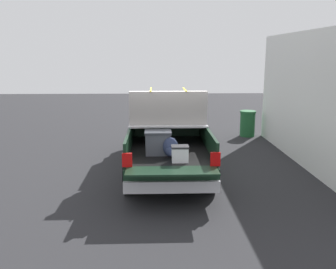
# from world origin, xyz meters

# --- Properties ---
(ground_plane) EXTENTS (40.00, 40.00, 0.00)m
(ground_plane) POSITION_xyz_m (0.00, 0.00, 0.00)
(ground_plane) COLOR #262628
(pickup_truck) EXTENTS (6.05, 2.06, 2.23)m
(pickup_truck) POSITION_xyz_m (0.36, 0.00, 0.96)
(pickup_truck) COLOR black
(pickup_truck) RESTS_ON ground_plane
(building_facade) EXTENTS (8.36, 0.36, 3.72)m
(building_facade) POSITION_xyz_m (-0.04, -3.96, 1.86)
(building_facade) COLOR white
(building_facade) RESTS_ON ground_plane
(trash_can) EXTENTS (0.60, 0.60, 0.98)m
(trash_can) POSITION_xyz_m (4.06, -3.21, 0.50)
(trash_can) COLOR #1E592D
(trash_can) RESTS_ON ground_plane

